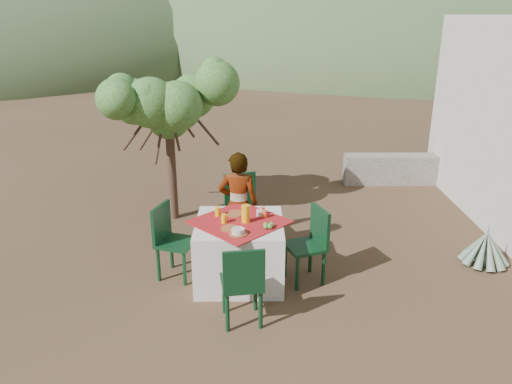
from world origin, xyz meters
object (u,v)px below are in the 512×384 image
at_px(chair_left, 171,238).
at_px(person, 238,205).
at_px(chair_far, 243,205).
at_px(juice_pitcher, 246,214).
at_px(chair_right, 311,241).
at_px(agave, 485,248).
at_px(shrub_tree, 173,110).
at_px(chair_near, 243,282).
at_px(table, 240,251).

relative_size(chair_left, person, 0.64).
height_order(chair_far, person, person).
xyz_separation_m(person, juice_pitcher, (0.10, -0.65, 0.16)).
relative_size(chair_far, chair_right, 1.06).
bearing_deg(person, agave, -178.13).
height_order(chair_left, agave, chair_left).
bearing_deg(juice_pitcher, shrub_tree, 118.62).
xyz_separation_m(chair_near, chair_right, (0.79, 0.92, 0.01)).
bearing_deg(shrub_tree, chair_far, -41.73).
bearing_deg(shrub_tree, table, -62.79).
relative_size(table, person, 0.91).
xyz_separation_m(chair_right, agave, (2.29, 0.39, -0.29)).
relative_size(chair_near, juice_pitcher, 4.31).
height_order(table, shrub_tree, shrub_tree).
bearing_deg(chair_right, person, -147.25).
xyz_separation_m(chair_near, person, (-0.08, 1.57, 0.21)).
bearing_deg(shrub_tree, chair_right, -46.99).
height_order(table, chair_far, chair_far).
distance_m(table, chair_far, 1.07).
height_order(chair_far, chair_right, chair_far).
bearing_deg(table, chair_far, 89.14).
xyz_separation_m(table, chair_far, (0.02, 1.05, 0.16)).
height_order(chair_far, shrub_tree, shrub_tree).
height_order(chair_left, person, person).
distance_m(table, shrub_tree, 2.57).
distance_m(person, agave, 3.21).
height_order(chair_right, shrub_tree, shrub_tree).
bearing_deg(chair_left, shrub_tree, 23.51).
relative_size(chair_near, chair_left, 0.99).
bearing_deg(person, chair_right, 149.93).
bearing_deg(agave, person, 175.37).
relative_size(chair_near, agave, 1.40).
distance_m(table, chair_near, 0.95).
bearing_deg(person, juice_pitcher, 105.52).
relative_size(table, juice_pitcher, 6.19).
height_order(person, juice_pitcher, person).
distance_m(table, agave, 3.15).
bearing_deg(person, chair_left, 40.02).
xyz_separation_m(chair_left, chair_right, (1.68, -0.11, 0.00)).
distance_m(table, person, 0.71).
relative_size(shrub_tree, juice_pitcher, 10.15).
height_order(chair_right, agave, chair_right).
height_order(chair_right, juice_pitcher, juice_pitcher).
xyz_separation_m(table, shrub_tree, (-1.01, 1.97, 1.31)).
bearing_deg(person, chair_near, 99.59).
relative_size(person, agave, 2.19).
bearing_deg(chair_left, agave, -68.03).
bearing_deg(table, juice_pitcher, -18.04).
height_order(chair_near, juice_pitcher, juice_pitcher).
relative_size(person, juice_pitcher, 6.77).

